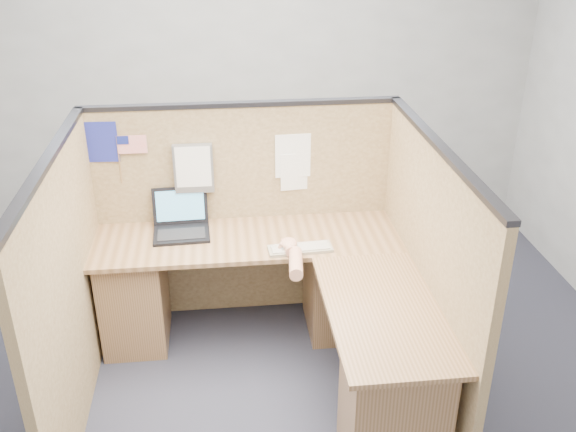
{
  "coord_description": "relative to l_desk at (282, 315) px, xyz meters",
  "views": [
    {
      "loc": [
        -0.14,
        -2.95,
        2.67
      ],
      "look_at": [
        0.24,
        0.5,
        0.96
      ],
      "focal_mm": 40.0,
      "sensor_mm": 36.0,
      "label": 1
    }
  ],
  "objects": [
    {
      "name": "wall_back",
      "position": [
        -0.18,
        1.96,
        1.01
      ],
      "size": [
        5.0,
        0.0,
        5.0
      ],
      "primitive_type": "plane",
      "rotation": [
        1.57,
        0.0,
        0.0
      ],
      "color": "gray",
      "rests_on": "floor"
    },
    {
      "name": "laptop",
      "position": [
        -0.6,
        0.54,
        0.4
      ],
      "size": [
        0.37,
        0.35,
        0.26
      ],
      "rotation": [
        0.0,
        0.0,
        0.04
      ],
      "color": "black",
      "rests_on": "l_desk"
    },
    {
      "name": "paper_left",
      "position": [
        0.14,
        0.68,
        0.77
      ],
      "size": [
        0.23,
        0.01,
        0.3
      ],
      "primitive_type": "cube",
      "rotation": [
        0.0,
        0.0,
        0.04
      ],
      "color": "white",
      "rests_on": "cubicle_partitions"
    },
    {
      "name": "floor",
      "position": [
        -0.18,
        -0.29,
        -0.39
      ],
      "size": [
        5.0,
        5.0,
        0.0
      ],
      "primitive_type": "plane",
      "color": "#212330",
      "rests_on": "ground"
    },
    {
      "name": "blue_poster",
      "position": [
        -1.06,
        0.68,
        0.91
      ],
      "size": [
        0.2,
        0.01,
        0.26
      ],
      "primitive_type": "cube",
      "rotation": [
        0.0,
        0.0,
        -0.05
      ],
      "color": "navy",
      "rests_on": "cubicle_partitions"
    },
    {
      "name": "american_flag",
      "position": [
        -0.9,
        0.67,
        0.89
      ],
      "size": [
        0.19,
        0.01,
        0.32
      ],
      "color": "olive",
      "rests_on": "cubicle_partitions"
    },
    {
      "name": "file_holder",
      "position": [
        -0.51,
        0.66,
        0.72
      ],
      "size": [
        0.25,
        0.05,
        0.33
      ],
      "color": "slate",
      "rests_on": "cubicle_partitions"
    },
    {
      "name": "cubicle_partitions",
      "position": [
        -0.18,
        0.14,
        0.38
      ],
      "size": [
        2.06,
        1.83,
        1.53
      ],
      "color": "brown",
      "rests_on": "floor"
    },
    {
      "name": "paper_right",
      "position": [
        0.16,
        0.68,
        0.66
      ],
      "size": [
        0.2,
        0.02,
        0.26
      ],
      "primitive_type": "cube",
      "rotation": [
        0.0,
        0.0,
        0.1
      ],
      "color": "white",
      "rests_on": "cubicle_partitions"
    },
    {
      "name": "hand_forearm",
      "position": [
        0.07,
        0.04,
        0.38
      ],
      "size": [
        0.12,
        0.43,
        0.09
      ],
      "color": "tan",
      "rests_on": "l_desk"
    },
    {
      "name": "mouse",
      "position": [
        0.06,
        0.19,
        0.36
      ],
      "size": [
        0.12,
        0.08,
        0.05
      ],
      "primitive_type": "ellipsoid",
      "rotation": [
        0.0,
        0.0,
        -0.05
      ],
      "color": "silver",
      "rests_on": "l_desk"
    },
    {
      "name": "l_desk",
      "position": [
        0.0,
        0.0,
        0.0
      ],
      "size": [
        1.95,
        1.75,
        0.73
      ],
      "color": "brown",
      "rests_on": "floor"
    },
    {
      "name": "keyboard",
      "position": [
        0.13,
        0.19,
        0.35
      ],
      "size": [
        0.4,
        0.16,
        0.03
      ],
      "rotation": [
        0.0,
        0.0,
        0.07
      ],
      "color": "gray",
      "rests_on": "l_desk"
    }
  ]
}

